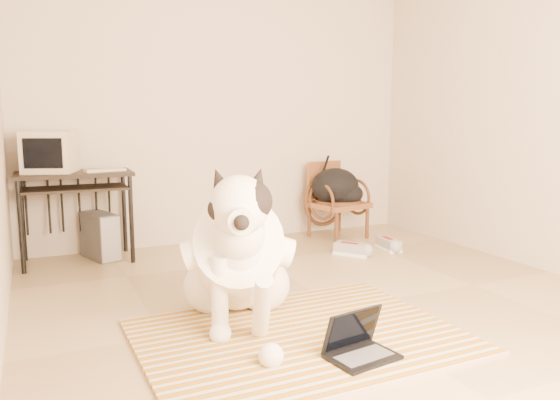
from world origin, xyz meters
TOP-DOWN VIEW (x-y plane):
  - floor at (0.00, 0.00)m, footprint 4.50×4.50m
  - wall_back at (0.00, 2.25)m, footprint 4.50×0.00m
  - rug at (-0.47, -0.35)m, footprint 1.82×1.40m
  - dog at (-0.70, 0.01)m, footprint 0.75×1.42m
  - laptop at (-0.31, -0.73)m, footprint 0.38×0.30m
  - computer_desk at (-1.48, 1.94)m, footprint 0.96×0.54m
  - crt_monitor at (-1.65, 1.99)m, footprint 0.49×0.47m
  - desk_keyboard at (-1.23, 1.89)m, footprint 0.35×0.19m
  - pc_tower at (-1.29, 1.99)m, footprint 0.31×0.47m
  - rattan_chair at (1.07, 1.90)m, footprint 0.61×0.59m
  - backpack at (1.06, 1.82)m, footprint 0.52×0.42m
  - sneaker_left at (0.82, 1.15)m, footprint 0.29×0.34m
  - sneaker_right at (1.25, 1.18)m, footprint 0.16×0.33m

SIDE VIEW (x-z plane):
  - floor at x=0.00m, z-range 0.00..0.00m
  - rug at x=-0.47m, z-range 0.00..0.02m
  - sneaker_right at x=1.25m, z-range -0.01..0.10m
  - sneaker_left at x=0.82m, z-range -0.01..0.11m
  - laptop at x=-0.31m, z-range -0.04..0.20m
  - pc_tower at x=-1.29m, z-range 0.00..0.41m
  - rattan_chair at x=1.07m, z-range 0.00..0.79m
  - dog at x=-0.70m, z-range -0.11..0.93m
  - backpack at x=1.06m, z-range 0.34..0.72m
  - computer_desk at x=-1.48m, z-range 0.28..1.07m
  - desk_keyboard at x=-1.23m, z-range 0.79..0.81m
  - crt_monitor at x=-1.65m, z-range 0.79..1.14m
  - wall_back at x=0.00m, z-range -0.90..3.60m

